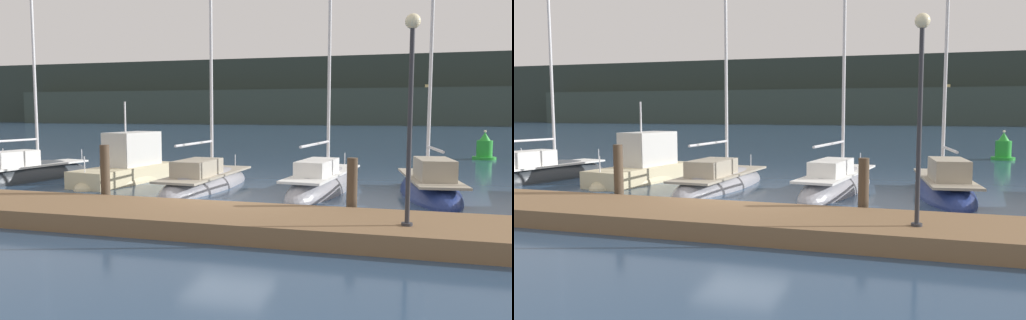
% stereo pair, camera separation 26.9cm
% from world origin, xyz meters
% --- Properties ---
extents(ground_plane, '(400.00, 400.00, 0.00)m').
position_xyz_m(ground_plane, '(0.00, 0.00, 0.00)').
color(ground_plane, navy).
extents(dock, '(44.14, 2.80, 0.45)m').
position_xyz_m(dock, '(0.00, -2.37, 0.23)').
color(dock, brown).
rests_on(dock, ground).
extents(mooring_pile_2, '(0.28, 0.28, 1.91)m').
position_xyz_m(mooring_pile_2, '(-3.66, -0.72, 0.96)').
color(mooring_pile_2, '#4C3D2D').
rests_on(mooring_pile_2, ground).
extents(mooring_pile_3, '(0.28, 0.28, 1.70)m').
position_xyz_m(mooring_pile_3, '(3.66, -0.72, 0.85)').
color(mooring_pile_3, '#4C3D2D').
rests_on(mooring_pile_3, ground).
extents(sailboat_berth_3, '(2.86, 6.74, 9.56)m').
position_xyz_m(sailboat_berth_3, '(-10.30, 3.76, 0.11)').
color(sailboat_berth_3, '#2D3338').
rests_on(sailboat_berth_3, ground).
extents(motorboat_berth_4, '(2.62, 5.65, 3.99)m').
position_xyz_m(motorboat_berth_4, '(-5.97, 4.44, 0.32)').
color(motorboat_berth_4, beige).
rests_on(motorboat_berth_4, ground).
extents(sailboat_berth_5, '(2.34, 6.80, 8.69)m').
position_xyz_m(sailboat_berth_5, '(-2.28, 4.00, 0.10)').
color(sailboat_berth_5, gray).
rests_on(sailboat_berth_5, ground).
extents(sailboat_berth_6, '(2.64, 7.29, 11.04)m').
position_xyz_m(sailboat_berth_6, '(2.19, 4.41, 0.11)').
color(sailboat_berth_6, gray).
rests_on(sailboat_berth_6, ground).
extents(sailboat_berth_7, '(2.49, 6.23, 8.66)m').
position_xyz_m(sailboat_berth_7, '(5.90, 4.20, 0.12)').
color(sailboat_berth_7, navy).
rests_on(sailboat_berth_7, ground).
extents(channel_buoy, '(1.36, 1.36, 1.78)m').
position_xyz_m(channel_buoy, '(9.94, 19.05, 0.64)').
color(channel_buoy, green).
rests_on(channel_buoy, ground).
extents(dock_lamppost, '(0.32, 0.32, 4.48)m').
position_xyz_m(dock_lamppost, '(5.01, -2.74, 3.41)').
color(dock_lamppost, '#2D2D33').
rests_on(dock_lamppost, dock).
extents(hillside_backdrop, '(240.00, 23.00, 15.58)m').
position_xyz_m(hillside_backdrop, '(-2.61, 108.34, 7.17)').
color(hillside_backdrop, '#28332D').
rests_on(hillside_backdrop, ground).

